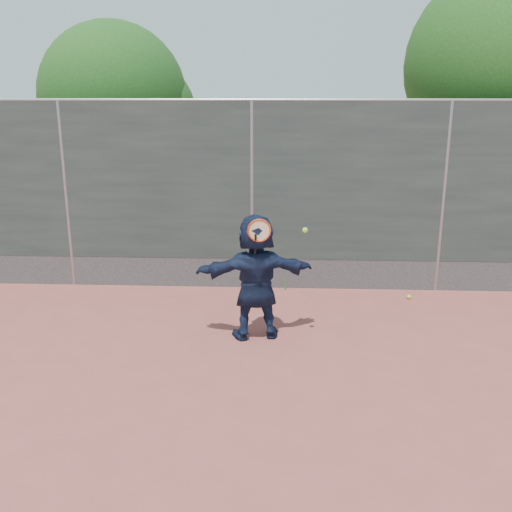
{
  "coord_description": "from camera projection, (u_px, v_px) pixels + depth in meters",
  "views": [
    {
      "loc": [
        0.5,
        -5.44,
        3.1
      ],
      "look_at": [
        0.16,
        1.52,
        1.1
      ],
      "focal_mm": 40.0,
      "sensor_mm": 36.0,
      "label": 1
    }
  ],
  "objects": [
    {
      "name": "ground",
      "position": [
        234.0,
        394.0,
        6.1
      ],
      "size": [
        80.0,
        80.0,
        0.0
      ],
      "primitive_type": "plane",
      "color": "#9E4C42",
      "rests_on": "ground"
    },
    {
      "name": "player",
      "position": [
        256.0,
        277.0,
        7.32
      ],
      "size": [
        1.6,
        0.78,
        1.66
      ],
      "primitive_type": "imported",
      "rotation": [
        0.0,
        0.0,
        3.34
      ],
      "color": "#151F3B",
      "rests_on": "ground"
    },
    {
      "name": "ball_ground",
      "position": [
        409.0,
        297.0,
        8.9
      ],
      "size": [
        0.07,
        0.07,
        0.07
      ],
      "primitive_type": "sphere",
      "color": "#ADE633",
      "rests_on": "ground"
    },
    {
      "name": "fence",
      "position": [
        252.0,
        193.0,
        9.02
      ],
      "size": [
        20.0,
        0.06,
        3.03
      ],
      "color": "#38423D",
      "rests_on": "ground"
    },
    {
      "name": "swing_action",
      "position": [
        264.0,
        232.0,
        6.96
      ],
      "size": [
        0.74,
        0.13,
        0.51
      ],
      "color": "red",
      "rests_on": "ground"
    },
    {
      "name": "tree_left",
      "position": [
        122.0,
        101.0,
        11.71
      ],
      "size": [
        3.15,
        3.0,
        4.53
      ],
      "color": "#382314",
      "rests_on": "ground"
    },
    {
      "name": "weed_clump",
      "position": [
        270.0,
        282.0,
        9.3
      ],
      "size": [
        0.68,
        0.07,
        0.3
      ],
      "color": "#387226",
      "rests_on": "ground"
    }
  ]
}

